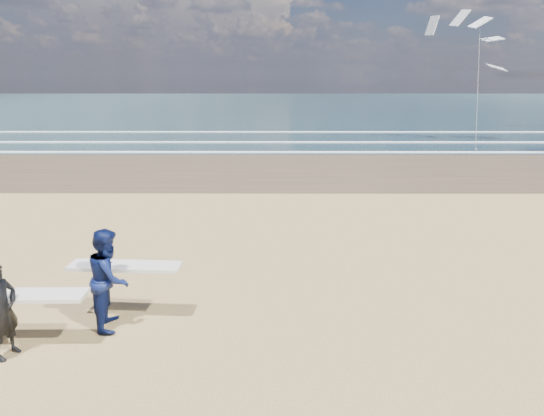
{
  "coord_description": "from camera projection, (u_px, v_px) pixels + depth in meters",
  "views": [
    {
      "loc": [
        3.54,
        -7.44,
        4.73
      ],
      "look_at": [
        3.49,
        6.0,
        1.03
      ],
      "focal_mm": 32.0,
      "sensor_mm": 36.0,
      "label": 1
    }
  ],
  "objects": [
    {
      "name": "ocean",
      "position": [
        376.0,
        105.0,
        77.78
      ],
      "size": [
        220.0,
        100.0,
        0.02
      ],
      "primitive_type": "cube",
      "color": "#1A313A",
      "rests_on": "ground"
    },
    {
      "name": "foam_breakers",
      "position": [
        499.0,
        141.0,
        35.44
      ],
      "size": [
        220.0,
        11.7,
        0.05
      ],
      "color": "white",
      "rests_on": "ground"
    },
    {
      "name": "kite_1",
      "position": [
        479.0,
        63.0,
        32.93
      ],
      "size": [
        6.56,
        4.82,
        9.51
      ],
      "color": "slate",
      "rests_on": "ground"
    },
    {
      "name": "surfer_far",
      "position": [
        110.0,
        278.0,
        9.26
      ],
      "size": [
        2.23,
        1.2,
        1.97
      ],
      "color": "#0C1644",
      "rests_on": "ground"
    },
    {
      "name": "surfer_near",
      "position": [
        5.0,
        308.0,
        8.28
      ],
      "size": [
        2.21,
        0.99,
        1.73
      ],
      "color": "black",
      "rests_on": "ground"
    }
  ]
}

